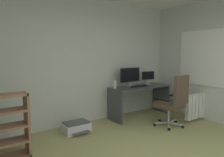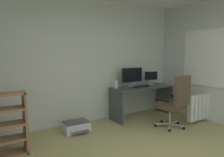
{
  "view_description": "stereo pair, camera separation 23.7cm",
  "coord_description": "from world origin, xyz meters",
  "px_view_note": "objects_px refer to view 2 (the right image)",
  "views": [
    {
      "loc": [
        -2.06,
        -1.49,
        1.54
      ],
      "look_at": [
        0.33,
        1.88,
        1.04
      ],
      "focal_mm": 33.24,
      "sensor_mm": 36.0,
      "label": 1
    },
    {
      "loc": [
        -1.86,
        -1.63,
        1.54
      ],
      "look_at": [
        0.33,
        1.88,
        1.04
      ],
      "focal_mm": 33.24,
      "sensor_mm": 36.0,
      "label": 2
    }
  ],
  "objects_px": {
    "desktop_speaker": "(116,85)",
    "radiator": "(204,106)",
    "monitor_secondary": "(151,77)",
    "office_chair": "(175,101)",
    "keyboard": "(139,87)",
    "desk": "(142,94)",
    "printer": "(76,126)",
    "computer_mouse": "(148,86)",
    "monitor_main": "(132,76)"
  },
  "relations": [
    {
      "from": "desktop_speaker",
      "to": "printer",
      "type": "relative_size",
      "value": 0.33
    },
    {
      "from": "keyboard",
      "to": "computer_mouse",
      "type": "distance_m",
      "value": 0.26
    },
    {
      "from": "office_chair",
      "to": "printer",
      "type": "relative_size",
      "value": 2.19
    },
    {
      "from": "monitor_secondary",
      "to": "desktop_speaker",
      "type": "xyz_separation_m",
      "value": [
        -1.09,
        -0.05,
        -0.12
      ]
    },
    {
      "from": "monitor_secondary",
      "to": "office_chair",
      "type": "relative_size",
      "value": 0.36
    },
    {
      "from": "printer",
      "to": "radiator",
      "type": "relative_size",
      "value": 0.5
    },
    {
      "from": "office_chair",
      "to": "radiator",
      "type": "bearing_deg",
      "value": -1.31
    },
    {
      "from": "monitor_secondary",
      "to": "desktop_speaker",
      "type": "bearing_deg",
      "value": -177.48
    },
    {
      "from": "computer_mouse",
      "to": "office_chair",
      "type": "distance_m",
      "value": 0.93
    },
    {
      "from": "monitor_main",
      "to": "computer_mouse",
      "type": "relative_size",
      "value": 5.87
    },
    {
      "from": "office_chair",
      "to": "printer",
      "type": "height_order",
      "value": "office_chair"
    },
    {
      "from": "monitor_secondary",
      "to": "radiator",
      "type": "bearing_deg",
      "value": -61.9
    },
    {
      "from": "printer",
      "to": "desktop_speaker",
      "type": "bearing_deg",
      "value": 7.81
    },
    {
      "from": "monitor_main",
      "to": "desktop_speaker",
      "type": "bearing_deg",
      "value": -174.51
    },
    {
      "from": "monitor_secondary",
      "to": "keyboard",
      "type": "xyz_separation_m",
      "value": [
        -0.53,
        -0.19,
        -0.19
      ]
    },
    {
      "from": "monitor_main",
      "to": "radiator",
      "type": "distance_m",
      "value": 1.78
    },
    {
      "from": "monitor_main",
      "to": "computer_mouse",
      "type": "height_order",
      "value": "monitor_main"
    },
    {
      "from": "desk",
      "to": "radiator",
      "type": "bearing_deg",
      "value": -44.85
    },
    {
      "from": "keyboard",
      "to": "desktop_speaker",
      "type": "height_order",
      "value": "desktop_speaker"
    },
    {
      "from": "desk",
      "to": "radiator",
      "type": "height_order",
      "value": "desk"
    },
    {
      "from": "desk",
      "to": "desktop_speaker",
      "type": "height_order",
      "value": "desktop_speaker"
    },
    {
      "from": "desk",
      "to": "printer",
      "type": "xyz_separation_m",
      "value": [
        -1.73,
        -0.05,
        -0.46
      ]
    },
    {
      "from": "monitor_secondary",
      "to": "computer_mouse",
      "type": "bearing_deg",
      "value": -143.49
    },
    {
      "from": "desk",
      "to": "computer_mouse",
      "type": "relative_size",
      "value": 15.49
    },
    {
      "from": "desk",
      "to": "desktop_speaker",
      "type": "xyz_separation_m",
      "value": [
        -0.69,
        0.09,
        0.28
      ]
    },
    {
      "from": "keyboard",
      "to": "computer_mouse",
      "type": "height_order",
      "value": "computer_mouse"
    },
    {
      "from": "desktop_speaker",
      "to": "radiator",
      "type": "relative_size",
      "value": 0.17
    },
    {
      "from": "printer",
      "to": "radiator",
      "type": "xyz_separation_m",
      "value": [
        2.73,
        -0.94,
        0.24
      ]
    },
    {
      "from": "keyboard",
      "to": "desktop_speaker",
      "type": "distance_m",
      "value": 0.58
    },
    {
      "from": "desktop_speaker",
      "to": "monitor_main",
      "type": "bearing_deg",
      "value": 5.49
    },
    {
      "from": "keyboard",
      "to": "radiator",
      "type": "distance_m",
      "value": 1.54
    },
    {
      "from": "monitor_secondary",
      "to": "office_chair",
      "type": "xyz_separation_m",
      "value": [
        -0.34,
        -1.11,
        -0.38
      ]
    },
    {
      "from": "keyboard",
      "to": "monitor_secondary",
      "type": "bearing_deg",
      "value": 21.45
    },
    {
      "from": "desk",
      "to": "keyboard",
      "type": "height_order",
      "value": "keyboard"
    },
    {
      "from": "computer_mouse",
      "to": "office_chair",
      "type": "bearing_deg",
      "value": -87.2
    },
    {
      "from": "keyboard",
      "to": "desktop_speaker",
      "type": "relative_size",
      "value": 2.0
    },
    {
      "from": "monitor_main",
      "to": "printer",
      "type": "bearing_deg",
      "value": -172.94
    },
    {
      "from": "keyboard",
      "to": "office_chair",
      "type": "xyz_separation_m",
      "value": [
        0.19,
        -0.92,
        -0.18
      ]
    },
    {
      "from": "computer_mouse",
      "to": "keyboard",
      "type": "bearing_deg",
      "value": -177.29
    },
    {
      "from": "desktop_speaker",
      "to": "desk",
      "type": "bearing_deg",
      "value": -7.59
    },
    {
      "from": "keyboard",
      "to": "printer",
      "type": "xyz_separation_m",
      "value": [
        -1.6,
        -0.0,
        -0.66
      ]
    },
    {
      "from": "desk",
      "to": "monitor_secondary",
      "type": "relative_size",
      "value": 3.92
    },
    {
      "from": "desktop_speaker",
      "to": "keyboard",
      "type": "bearing_deg",
      "value": -13.99
    },
    {
      "from": "desk",
      "to": "monitor_main",
      "type": "bearing_deg",
      "value": 144.78
    },
    {
      "from": "office_chair",
      "to": "radiator",
      "type": "xyz_separation_m",
      "value": [
        0.94,
        -0.02,
        -0.24
      ]
    },
    {
      "from": "computer_mouse",
      "to": "radiator",
      "type": "distance_m",
      "value": 1.35
    },
    {
      "from": "monitor_secondary",
      "to": "radiator",
      "type": "xyz_separation_m",
      "value": [
        0.6,
        -1.13,
        -0.61
      ]
    },
    {
      "from": "office_chair",
      "to": "desktop_speaker",
      "type": "bearing_deg",
      "value": 125.04
    },
    {
      "from": "office_chair",
      "to": "radiator",
      "type": "height_order",
      "value": "office_chair"
    },
    {
      "from": "keyboard",
      "to": "desktop_speaker",
      "type": "bearing_deg",
      "value": 168.14
    }
  ]
}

